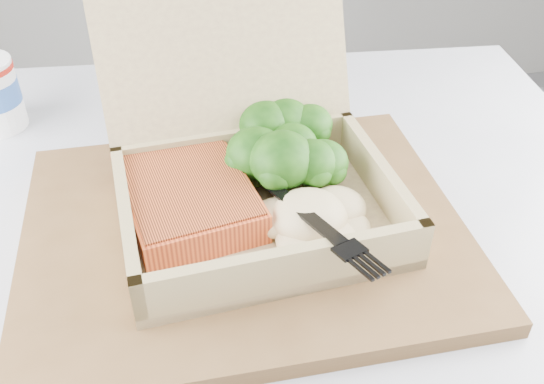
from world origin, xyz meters
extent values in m
cube|color=silver|center=(-0.20, 0.54, 0.70)|extent=(0.83, 0.83, 0.03)
cube|color=brown|center=(-0.21, 0.56, 0.72)|extent=(0.39, 0.31, 0.02)
cube|color=tan|center=(-0.20, 0.55, 0.73)|extent=(0.24, 0.19, 0.01)
cube|color=#9B8859|center=(-0.31, 0.55, 0.75)|extent=(0.02, 0.18, 0.05)
cube|color=#9B8859|center=(-0.09, 0.56, 0.75)|extent=(0.02, 0.18, 0.05)
cube|color=#9B8859|center=(-0.19, 0.47, 0.75)|extent=(0.23, 0.02, 0.05)
cube|color=#9B8859|center=(-0.20, 0.64, 0.75)|extent=(0.23, 0.02, 0.05)
cube|color=tan|center=(-0.20, 0.68, 0.85)|extent=(0.23, 0.09, 0.17)
cube|color=orange|center=(-0.26, 0.57, 0.75)|extent=(0.12, 0.15, 0.03)
ellipsoid|color=beige|center=(-0.16, 0.52, 0.76)|extent=(0.10, 0.09, 0.04)
cube|color=black|center=(-0.19, 0.57, 0.77)|extent=(0.05, 0.11, 0.01)
cube|color=black|center=(-0.16, 0.49, 0.77)|extent=(0.03, 0.05, 0.01)
cube|color=white|center=(-0.18, 0.77, 0.71)|extent=(0.08, 0.14, 0.00)
camera|label=1|loc=(-0.28, 0.16, 1.08)|focal=40.00mm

